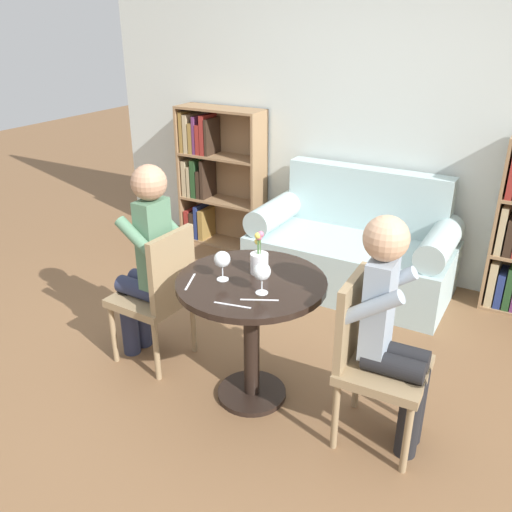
# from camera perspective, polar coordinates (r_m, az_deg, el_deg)

# --- Properties ---
(ground_plane) EXTENTS (16.00, 16.00, 0.00)m
(ground_plane) POSITION_cam_1_polar(r_m,az_deg,el_deg) (3.28, -0.44, -14.39)
(ground_plane) COLOR brown
(back_wall) EXTENTS (5.20, 0.05, 2.70)m
(back_wall) POSITION_cam_1_polar(r_m,az_deg,el_deg) (4.51, 13.05, 14.74)
(back_wall) COLOR silver
(back_wall) RESTS_ON ground_plane
(round_table) EXTENTS (0.81, 0.81, 0.76)m
(round_table) POSITION_cam_1_polar(r_m,az_deg,el_deg) (2.96, -0.48, -5.71)
(round_table) COLOR black
(round_table) RESTS_ON ground_plane
(couch) EXTENTS (1.56, 0.80, 0.92)m
(couch) POSITION_cam_1_polar(r_m,az_deg,el_deg) (4.40, 10.12, 0.63)
(couch) COLOR #A8C1C1
(couch) RESTS_ON ground_plane
(bookshelf_left) EXTENTS (0.82, 0.28, 1.29)m
(bookshelf_left) POSITION_cam_1_polar(r_m,az_deg,el_deg) (5.15, -4.51, 8.46)
(bookshelf_left) COLOR #93704C
(bookshelf_left) RESTS_ON ground_plane
(chair_left) EXTENTS (0.44, 0.44, 0.90)m
(chair_left) POSITION_cam_1_polar(r_m,az_deg,el_deg) (3.36, -10.14, -3.68)
(chair_left) COLOR #937A56
(chair_left) RESTS_ON ground_plane
(chair_right) EXTENTS (0.44, 0.44, 0.90)m
(chair_right) POSITION_cam_1_polar(r_m,az_deg,el_deg) (2.80, 12.01, -10.08)
(chair_right) COLOR #937A56
(chair_right) RESTS_ON ground_plane
(person_left) EXTENTS (0.43, 0.35, 1.28)m
(person_left) POSITION_cam_1_polar(r_m,az_deg,el_deg) (3.34, -11.46, -0.40)
(person_left) COLOR #282D47
(person_left) RESTS_ON ground_plane
(person_right) EXTENTS (0.43, 0.35, 1.23)m
(person_right) POSITION_cam_1_polar(r_m,az_deg,el_deg) (2.70, 14.14, -7.43)
(person_right) COLOR black
(person_right) RESTS_ON ground_plane
(wine_glass_left) EXTENTS (0.09, 0.09, 0.16)m
(wine_glass_left) POSITION_cam_1_polar(r_m,az_deg,el_deg) (2.83, -3.58, -0.43)
(wine_glass_left) COLOR white
(wine_glass_left) RESTS_ON round_table
(wine_glass_right) EXTENTS (0.09, 0.09, 0.17)m
(wine_glass_right) POSITION_cam_1_polar(r_m,az_deg,el_deg) (2.69, 0.62, -1.74)
(wine_glass_right) COLOR white
(wine_glass_right) RESTS_ON round_table
(flower_vase) EXTENTS (0.10, 0.10, 0.24)m
(flower_vase) POSITION_cam_1_polar(r_m,az_deg,el_deg) (2.91, 0.34, -0.38)
(flower_vase) COLOR silver
(flower_vase) RESTS_ON round_table
(knife_left_setting) EXTENTS (0.17, 0.10, 0.00)m
(knife_left_setting) POSITION_cam_1_polar(r_m,az_deg,el_deg) (2.68, 0.36, -4.64)
(knife_left_setting) COLOR silver
(knife_left_setting) RESTS_ON round_table
(fork_left_setting) EXTENTS (0.08, 0.18, 0.00)m
(fork_left_setting) POSITION_cam_1_polar(r_m,az_deg,el_deg) (2.87, -6.94, -2.70)
(fork_left_setting) COLOR silver
(fork_left_setting) RESTS_ON round_table
(knife_right_setting) EXTENTS (0.19, 0.05, 0.00)m
(knife_right_setting) POSITION_cam_1_polar(r_m,az_deg,el_deg) (2.63, -2.50, -5.18)
(knife_right_setting) COLOR silver
(knife_right_setting) RESTS_ON round_table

